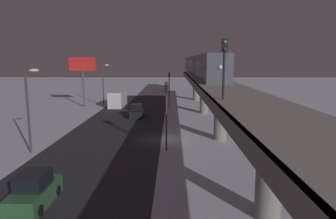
{
  "coord_description": "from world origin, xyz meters",
  "views": [
    {
      "loc": [
        -1.25,
        31.69,
        8.37
      ],
      "look_at": [
        -0.66,
        -11.7,
        1.34
      ],
      "focal_mm": 32.53,
      "sensor_mm": 36.0,
      "label": 1
    }
  ],
  "objects": [
    {
      "name": "ground_plane",
      "position": [
        0.0,
        0.0,
        0.0
      ],
      "size": [
        240.0,
        240.0,
        0.0
      ],
      "primitive_type": "plane",
      "color": "silver"
    },
    {
      "name": "avenue_asphalt",
      "position": [
        5.37,
        0.0,
        0.0
      ],
      "size": [
        11.0,
        81.88,
        0.01
      ],
      "primitive_type": "cube",
      "color": "#28282D",
      "rests_on": "ground_plane"
    },
    {
      "name": "elevated_railway",
      "position": [
        -6.29,
        0.0,
        5.01
      ],
      "size": [
        5.0,
        81.88,
        5.76
      ],
      "color": "gray",
      "rests_on": "ground_plane"
    },
    {
      "name": "subway_train",
      "position": [
        -6.38,
        -28.74,
        7.54
      ],
      "size": [
        2.94,
        55.47,
        3.4
      ],
      "color": "#4C5160",
      "rests_on": "elevated_railway"
    },
    {
      "name": "rail_signal",
      "position": [
        -4.68,
        11.33,
        8.49
      ],
      "size": [
        0.36,
        0.41,
        4.0
      ],
      "color": "black",
      "rests_on": "elevated_railway"
    },
    {
      "name": "sedan_green",
      "position": [
        6.77,
        15.11,
        0.78
      ],
      "size": [
        1.91,
        4.21,
        1.97
      ],
      "color": "#2D6038",
      "rests_on": "ground_plane"
    },
    {
      "name": "sedan_black",
      "position": [
        3.97,
        -12.87,
        0.8
      ],
      "size": [
        1.8,
        4.13,
        1.97
      ],
      "rotation": [
        0.0,
        0.0,
        3.14
      ],
      "color": "black",
      "rests_on": "ground_plane"
    },
    {
      "name": "box_truck",
      "position": [
        8.77,
        -23.77,
        1.35
      ],
      "size": [
        2.4,
        7.4,
        2.8
      ],
      "color": "silver",
      "rests_on": "ground_plane"
    },
    {
      "name": "traffic_light_near",
      "position": [
        -0.73,
        4.11,
        4.2
      ],
      "size": [
        0.32,
        0.44,
        6.4
      ],
      "color": "#2D2D2D",
      "rests_on": "ground_plane"
    },
    {
      "name": "traffic_light_mid",
      "position": [
        -0.73,
        -21.23,
        4.2
      ],
      "size": [
        0.32,
        0.44,
        6.4
      ],
      "color": "#2D2D2D",
      "rests_on": "ground_plane"
    },
    {
      "name": "commercial_billboard",
      "position": [
        14.85,
        -23.2,
        6.83
      ],
      "size": [
        4.8,
        0.36,
        8.9
      ],
      "color": "#4C4C51",
      "rests_on": "ground_plane"
    },
    {
      "name": "street_lamp_near",
      "position": [
        11.45,
        5.0,
        4.81
      ],
      "size": [
        1.35,
        0.44,
        7.65
      ],
      "color": "#38383D",
      "rests_on": "ground_plane"
    },
    {
      "name": "street_lamp_far",
      "position": [
        11.45,
        -25.0,
        4.81
      ],
      "size": [
        1.35,
        0.44,
        7.65
      ],
      "color": "#38383D",
      "rests_on": "ground_plane"
    }
  ]
}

